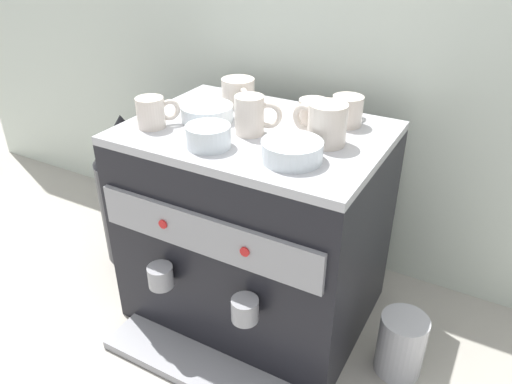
# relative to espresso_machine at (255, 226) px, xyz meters

# --- Properties ---
(ground_plane) EXTENTS (4.00, 4.00, 0.00)m
(ground_plane) POSITION_rel_espresso_machine_xyz_m (0.00, 0.00, -0.25)
(ground_plane) COLOR #9E998E
(tiled_backsplash_wall) EXTENTS (2.80, 0.03, 0.99)m
(tiled_backsplash_wall) POSITION_rel_espresso_machine_xyz_m (0.00, 0.33, 0.25)
(tiled_backsplash_wall) COLOR silver
(tiled_backsplash_wall) RESTS_ON ground_plane
(espresso_machine) EXTENTS (0.56, 0.52, 0.50)m
(espresso_machine) POSITION_rel_espresso_machine_xyz_m (0.00, 0.00, 0.00)
(espresso_machine) COLOR black
(espresso_machine) RESTS_ON ground_plane
(ceramic_cup_0) EXTENTS (0.10, 0.10, 0.06)m
(ceramic_cup_0) POSITION_rel_espresso_machine_xyz_m (-0.11, 0.12, 0.28)
(ceramic_cup_0) COLOR beige
(ceramic_cup_0) RESTS_ON espresso_machine
(ceramic_cup_1) EXTENTS (0.07, 0.09, 0.07)m
(ceramic_cup_1) POSITION_rel_espresso_machine_xyz_m (-0.20, -0.09, 0.28)
(ceramic_cup_1) COLOR beige
(ceramic_cup_1) RESTS_ON espresso_machine
(ceramic_cup_2) EXTENTS (0.07, 0.09, 0.06)m
(ceramic_cup_2) POSITION_rel_espresso_machine_xyz_m (0.10, 0.08, 0.28)
(ceramic_cup_2) COLOR beige
(ceramic_cup_2) RESTS_ON espresso_machine
(ceramic_cup_3) EXTENTS (0.10, 0.06, 0.08)m
(ceramic_cup_3) POSITION_rel_espresso_machine_xyz_m (-0.00, -0.02, 0.29)
(ceramic_cup_3) COLOR beige
(ceramic_cup_3) RESTS_ON espresso_machine
(ceramic_cup_4) EXTENTS (0.12, 0.08, 0.08)m
(ceramic_cup_4) POSITION_rel_espresso_machine_xyz_m (0.16, 0.01, 0.29)
(ceramic_cup_4) COLOR beige
(ceramic_cup_4) RESTS_ON espresso_machine
(ceramic_cup_5) EXTENTS (0.07, 0.10, 0.07)m
(ceramic_cup_5) POSITION_rel_espresso_machine_xyz_m (0.16, 0.13, 0.28)
(ceramic_cup_5) COLOR beige
(ceramic_cup_5) RESTS_ON espresso_machine
(ceramic_bowl_0) EXTENTS (0.12, 0.12, 0.04)m
(ceramic_bowl_0) POSITION_rel_espresso_machine_xyz_m (0.13, -0.10, 0.27)
(ceramic_bowl_0) COLOR silver
(ceramic_bowl_0) RESTS_ON espresso_machine
(ceramic_bowl_1) EXTENTS (0.12, 0.12, 0.04)m
(ceramic_bowl_1) POSITION_rel_espresso_machine_xyz_m (-0.12, -0.01, 0.27)
(ceramic_bowl_1) COLOR silver
(ceramic_bowl_1) RESTS_ON espresso_machine
(ceramic_bowl_2) EXTENTS (0.09, 0.09, 0.04)m
(ceramic_bowl_2) POSITION_rel_espresso_machine_xyz_m (-0.04, -0.12, 0.27)
(ceramic_bowl_2) COLOR silver
(ceramic_bowl_2) RESTS_ON espresso_machine
(coffee_grinder) EXTENTS (0.18, 0.18, 0.44)m
(coffee_grinder) POSITION_rel_espresso_machine_xyz_m (-0.43, 0.03, -0.03)
(coffee_grinder) COLOR #333338
(coffee_grinder) RESTS_ON ground_plane
(milk_pitcher) EXTENTS (0.10, 0.10, 0.15)m
(milk_pitcher) POSITION_rel_espresso_machine_xyz_m (0.39, -0.03, -0.17)
(milk_pitcher) COLOR #B7B7BC
(milk_pitcher) RESTS_ON ground_plane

